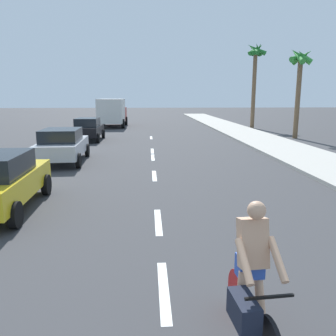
{
  "coord_description": "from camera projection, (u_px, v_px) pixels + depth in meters",
  "views": [
    {
      "loc": [
        -0.22,
        2.05,
        3.01
      ],
      "look_at": [
        0.31,
        11.23,
        1.1
      ],
      "focal_mm": 36.79,
      "sensor_mm": 36.0,
      "label": 1
    }
  ],
  "objects": [
    {
      "name": "parked_car_black",
      "position": [
        88.0,
        129.0,
        23.99
      ],
      "size": [
        1.88,
        4.04,
        1.57
      ],
      "rotation": [
        0.0,
        0.0,
        -0.0
      ],
      "color": "black",
      "rests_on": "ground"
    },
    {
      "name": "lane_stripe_3",
      "position": [
        158.0,
        221.0,
        8.45
      ],
      "size": [
        0.16,
        1.8,
        0.01
      ],
      "primitive_type": "cube",
      "color": "white",
      "rests_on": "ground"
    },
    {
      "name": "sidewalk_strip",
      "position": [
        281.0,
        147.0,
        20.54
      ],
      "size": [
        3.6,
        80.0,
        0.14
      ],
      "primitive_type": "cube",
      "color": "#B2ADA3",
      "rests_on": "ground"
    },
    {
      "name": "lane_stripe_7",
      "position": [
        151.0,
        138.0,
        25.74
      ],
      "size": [
        0.16,
        1.8,
        0.01
      ],
      "primitive_type": "cube",
      "color": "white",
      "rests_on": "ground"
    },
    {
      "name": "ground_plane",
      "position": [
        153.0,
        155.0,
        18.17
      ],
      "size": [
        160.0,
        160.0,
        0.0
      ],
      "primitive_type": "plane",
      "color": "#38383A"
    },
    {
      "name": "parked_car_silver",
      "position": [
        62.0,
        144.0,
        15.94
      ],
      "size": [
        2.16,
        4.43,
        1.57
      ],
      "rotation": [
        0.0,
        0.0,
        0.04
      ],
      "color": "#B7BABF",
      "rests_on": "ground"
    },
    {
      "name": "delivery_truck",
      "position": [
        112.0,
        112.0,
        34.76
      ],
      "size": [
        2.74,
        6.27,
        2.8
      ],
      "rotation": [
        0.0,
        0.0,
        -0.01
      ],
      "color": "maroon",
      "rests_on": "ground"
    },
    {
      "name": "cyclist",
      "position": [
        251.0,
        282.0,
        4.13
      ],
      "size": [
        0.65,
        1.71,
        1.82
      ],
      "rotation": [
        0.0,
        0.0,
        3.23
      ],
      "color": "black",
      "rests_on": "ground"
    },
    {
      "name": "palm_tree_far",
      "position": [
        300.0,
        68.0,
        24.39
      ],
      "size": [
        1.74,
        1.76,
        6.48
      ],
      "color": "brown",
      "rests_on": "ground"
    },
    {
      "name": "lane_stripe_2",
      "position": [
        164.0,
        290.0,
        5.46
      ],
      "size": [
        0.16,
        1.8,
        0.01
      ],
      "primitive_type": "cube",
      "color": "white",
      "rests_on": "ground"
    },
    {
      "name": "palm_tree_distant",
      "position": [
        255.0,
        63.0,
        32.4
      ],
      "size": [
        1.89,
        1.91,
        8.02
      ],
      "color": "brown",
      "rests_on": "ground"
    },
    {
      "name": "lane_stripe_4",
      "position": [
        154.0,
        176.0,
        13.35
      ],
      "size": [
        0.16,
        1.8,
        0.01
      ],
      "primitive_type": "cube",
      "color": "white",
      "rests_on": "ground"
    },
    {
      "name": "lane_stripe_6",
      "position": [
        152.0,
        151.0,
        19.45
      ],
      "size": [
        0.16,
        1.8,
        0.01
      ],
      "primitive_type": "cube",
      "color": "white",
      "rests_on": "ground"
    },
    {
      "name": "lane_stripe_5",
      "position": [
        153.0,
        157.0,
        17.4
      ],
      "size": [
        0.16,
        1.8,
        0.01
      ],
      "primitive_type": "cube",
      "color": "white",
      "rests_on": "ground"
    }
  ]
}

